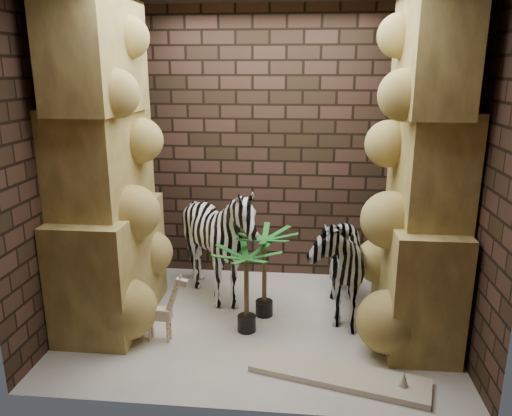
# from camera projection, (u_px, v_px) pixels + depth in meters

# --- Properties ---
(floor) EXTENTS (3.50, 3.50, 0.00)m
(floor) POSITION_uv_depth(u_px,v_px,m) (258.00, 324.00, 4.74)
(floor) COLOR #EAE3C5
(floor) RESTS_ON ground
(wall_back) EXTENTS (3.50, 0.00, 3.50)m
(wall_back) POSITION_uv_depth(u_px,v_px,m) (269.00, 147.00, 5.53)
(wall_back) COLOR black
(wall_back) RESTS_ON ground
(wall_front) EXTENTS (3.50, 0.00, 3.50)m
(wall_front) POSITION_uv_depth(u_px,v_px,m) (239.00, 207.00, 3.13)
(wall_front) COLOR black
(wall_front) RESTS_ON ground
(wall_left) EXTENTS (0.00, 3.00, 3.00)m
(wall_left) POSITION_uv_depth(u_px,v_px,m) (66.00, 165.00, 4.50)
(wall_left) COLOR black
(wall_left) RESTS_ON ground
(wall_right) EXTENTS (0.00, 3.00, 3.00)m
(wall_right) POSITION_uv_depth(u_px,v_px,m) (466.00, 173.00, 4.16)
(wall_right) COLOR black
(wall_right) RESTS_ON ground
(rock_pillar_left) EXTENTS (0.68, 1.30, 3.00)m
(rock_pillar_left) POSITION_uv_depth(u_px,v_px,m) (103.00, 166.00, 4.47)
(rock_pillar_left) COLOR #DAC367
(rock_pillar_left) RESTS_ON floor
(rock_pillar_right) EXTENTS (0.58, 1.25, 3.00)m
(rock_pillar_right) POSITION_uv_depth(u_px,v_px,m) (425.00, 172.00, 4.19)
(rock_pillar_right) COLOR #DAC367
(rock_pillar_right) RESTS_ON floor
(zebra_right) EXTENTS (0.64, 1.12, 1.30)m
(zebra_right) POSITION_uv_depth(u_px,v_px,m) (334.00, 251.00, 4.79)
(zebra_right) COLOR white
(zebra_right) RESTS_ON floor
(zebra_left) EXTENTS (1.18, 1.40, 1.18)m
(zebra_left) POSITION_uv_depth(u_px,v_px,m) (219.00, 248.00, 5.04)
(zebra_left) COLOR white
(zebra_left) RESTS_ON floor
(giraffe_toy) EXTENTS (0.35, 0.14, 0.66)m
(giraffe_toy) POSITION_uv_depth(u_px,v_px,m) (158.00, 306.00, 4.37)
(giraffe_toy) COLOR beige
(giraffe_toy) RESTS_ON floor
(palm_front) EXTENTS (0.36, 0.36, 0.89)m
(palm_front) POSITION_uv_depth(u_px,v_px,m) (264.00, 273.00, 4.79)
(palm_front) COLOR #216419
(palm_front) RESTS_ON floor
(palm_back) EXTENTS (0.36, 0.36, 0.81)m
(palm_back) POSITION_uv_depth(u_px,v_px,m) (246.00, 290.00, 4.50)
(palm_back) COLOR #216419
(palm_back) RESTS_ON floor
(surfboard) EXTENTS (1.43, 0.68, 0.05)m
(surfboard) POSITION_uv_depth(u_px,v_px,m) (338.00, 375.00, 3.90)
(surfboard) COLOR beige
(surfboard) RESTS_ON floor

